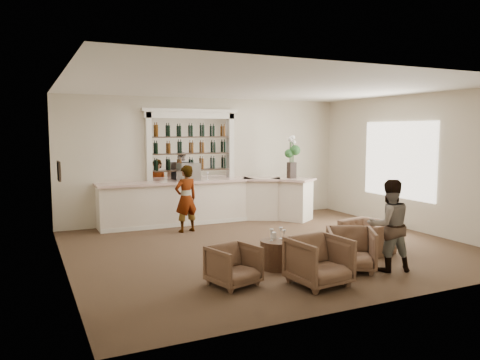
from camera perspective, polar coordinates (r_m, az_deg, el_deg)
name	(u,v)px	position (r m, az deg, el deg)	size (l,w,h in m)	color
ground	(269,247)	(9.90, 3.54, -8.16)	(8.00, 8.00, 0.00)	#523729
room_shell	(261,135)	(10.30, 2.52, 5.54)	(8.04, 7.02, 3.32)	beige
bar_counter	(209,201)	(12.39, -3.76, -2.58)	(5.72, 1.80, 1.14)	white
back_bar_alcove	(191,146)	(12.53, -5.94, 4.19)	(2.64, 0.25, 3.00)	white
cocktail_table	(278,254)	(8.39, 4.66, -9.00)	(0.63, 0.63, 0.50)	#46321E
sommelier	(186,199)	(11.26, -6.61, -2.28)	(0.59, 0.39, 1.61)	gray
guest	(389,225)	(8.51, 17.71, -5.28)	(0.77, 0.60, 1.59)	gray
armchair_left	(234,265)	(7.45, -0.77, -10.37)	(0.69, 0.71, 0.64)	brown
armchair_center	(319,261)	(7.55, 9.62, -9.73)	(0.82, 0.85, 0.77)	brown
armchair_right	(351,249)	(8.43, 13.34, -8.23)	(0.79, 0.81, 0.74)	brown
armchair_far	(369,236)	(9.80, 15.43, -6.65)	(0.95, 0.83, 0.62)	brown
espresso_machine	(189,172)	(12.14, -6.28, 0.98)	(0.51, 0.43, 0.45)	#B1B0B5
flower_vase	(292,154)	(12.78, 6.33, 3.12)	(0.30, 0.30, 1.15)	black
wine_glass_bar_left	(185,177)	(12.12, -6.73, 0.40)	(0.07, 0.07, 0.21)	white
wine_glass_bar_right	(208,176)	(12.36, -3.98, 0.53)	(0.07, 0.07, 0.21)	white
wine_glass_tbl_a	(271,235)	(8.28, 3.85, -6.68)	(0.07, 0.07, 0.21)	white
wine_glass_tbl_b	(281,233)	(8.43, 5.00, -6.46)	(0.07, 0.07, 0.21)	white
wine_glass_tbl_c	(284,236)	(8.22, 5.37, -6.78)	(0.07, 0.07, 0.21)	white
napkin_holder	(273,236)	(8.43, 4.08, -6.77)	(0.08, 0.08, 0.12)	white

